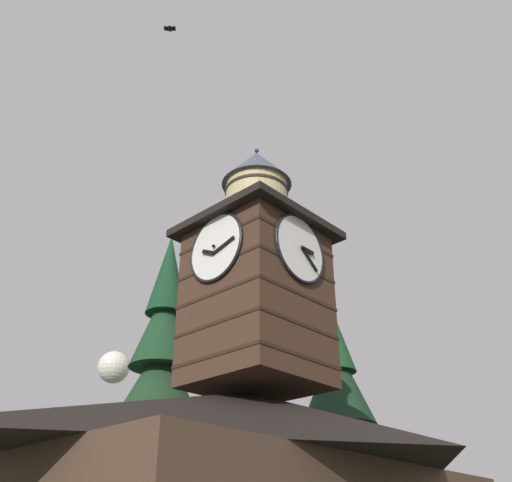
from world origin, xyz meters
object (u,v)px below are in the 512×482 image
Objects in this scene: moon at (114,367)px; flying_bird_high at (170,29)px; pine_tree_behind at (156,436)px; pine_tree_aside at (341,455)px; clock_tower at (257,278)px.

flying_bird_high reaches higher than moon.
pine_tree_behind reaches higher than pine_tree_aside.
flying_bird_high is (12.12, 1.75, 14.48)m from pine_tree_aside.
flying_bird_high reaches higher than pine_tree_behind.
flying_bird_high is (14.00, 22.95, 6.06)m from moon.
clock_tower reaches higher than pine_tree_behind.
moon is at bearing -121.39° from flying_bird_high.
clock_tower is at bearing 138.69° from flying_bird_high.
pine_tree_aside is 5.15× the size of moon.
moon reaches higher than clock_tower.
pine_tree_behind is at bearing -105.90° from clock_tower.
moon reaches higher than pine_tree_aside.
pine_tree_behind is 1.18× the size of pine_tree_aside.
moon is (-1.89, -21.19, 8.42)m from pine_tree_aside.
pine_tree_behind is at bearing 62.53° from moon.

